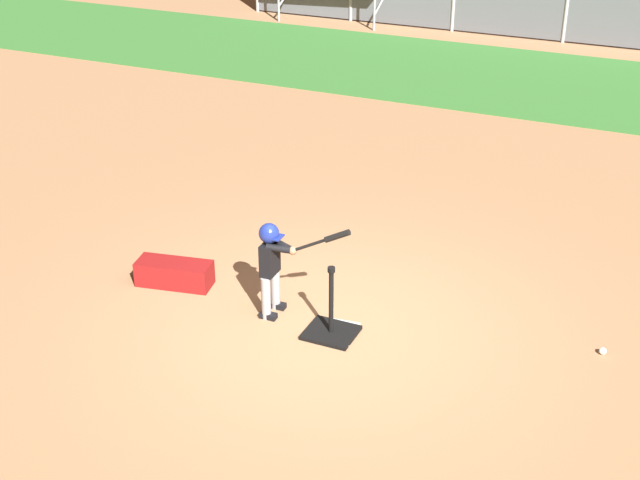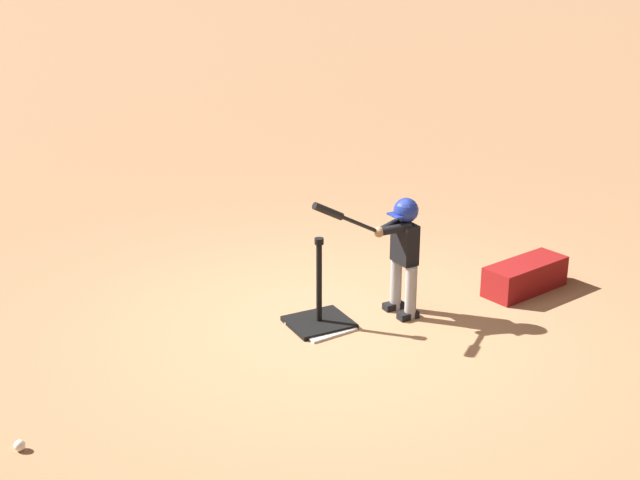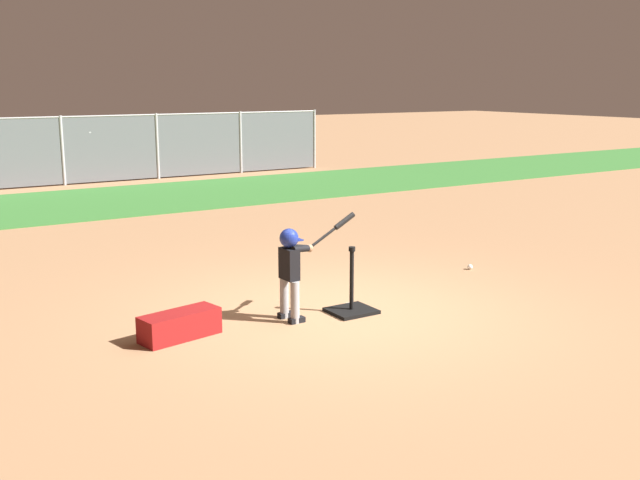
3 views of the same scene
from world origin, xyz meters
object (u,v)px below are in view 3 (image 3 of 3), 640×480
at_px(bleachers_far_right, 131,151).
at_px(batter_child, 292,262).
at_px(batting_tee, 351,305).
at_px(equipment_bag, 180,325).
at_px(baseball, 470,267).

bearing_deg(bleachers_far_right, batter_child, -101.43).
bearing_deg(batting_tee, batter_child, 169.61).
height_order(batting_tee, batter_child, batter_child).
distance_m(batting_tee, equipment_bag, 2.02).
height_order(baseball, bleachers_far_right, bleachers_far_right).
xyz_separation_m(batting_tee, bleachers_far_right, (2.13, 14.17, 0.58)).
bearing_deg(bleachers_far_right, batting_tee, -98.56).
relative_size(batting_tee, bleachers_far_right, 0.22).
relative_size(bleachers_far_right, equipment_bag, 4.25).
bearing_deg(equipment_bag, batter_child, -15.09).
height_order(batting_tee, equipment_bag, batting_tee).
bearing_deg(batting_tee, bleachers_far_right, 81.44).
bearing_deg(equipment_bag, batting_tee, -17.28).
bearing_deg(batter_child, bleachers_far_right, 78.57).
distance_m(bleachers_far_right, equipment_bag, 14.56).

